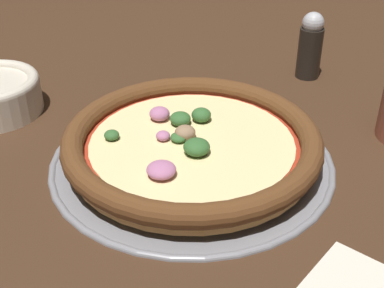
{
  "coord_description": "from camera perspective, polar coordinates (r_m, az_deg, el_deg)",
  "views": [
    {
      "loc": [
        0.5,
        0.06,
        0.35
      ],
      "look_at": [
        0.0,
        0.0,
        0.02
      ],
      "focal_mm": 50.0,
      "sensor_mm": 36.0,
      "label": 1
    }
  ],
  "objects": [
    {
      "name": "pizza",
      "position": [
        0.6,
        -0.03,
        0.14
      ],
      "size": [
        0.29,
        0.29,
        0.03
      ],
      "color": "tan",
      "rests_on": "pizza_tray"
    },
    {
      "name": "ground_plane",
      "position": [
        0.62,
        0.0,
        -1.83
      ],
      "size": [
        3.0,
        3.0,
        0.0
      ],
      "primitive_type": "plane",
      "color": "#3D2616"
    },
    {
      "name": "pepper_shaker",
      "position": [
        0.81,
        12.51,
        10.22
      ],
      "size": [
        0.04,
        0.04,
        0.1
      ],
      "color": "black",
      "rests_on": "ground_plane"
    },
    {
      "name": "pizza_tray",
      "position": [
        0.61,
        0.0,
        -1.55
      ],
      "size": [
        0.33,
        0.33,
        0.01
      ],
      "color": "gray",
      "rests_on": "ground_plane"
    }
  ]
}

